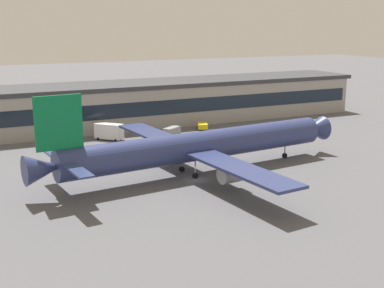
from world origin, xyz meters
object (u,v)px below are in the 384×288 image
Objects in this scene: catering_truck at (109,131)px; pushback_tractor at (202,126)px; crew_van at (172,131)px; airliner at (197,146)px.

pushback_tractor is at bearing 2.54° from catering_truck.
catering_truck is at bearing 166.68° from crew_van.
catering_truck reaches higher than pushback_tractor.
airliner reaches higher than crew_van.
catering_truck is (-27.26, -1.21, 1.24)m from pushback_tractor.
airliner is 9.49× the size of catering_truck.
crew_van is 0.79× the size of catering_truck.
airliner is at bearing -118.44° from pushback_tractor.
airliner is 42.75m from pushback_tractor.
catering_truck is (-15.86, 3.75, 0.83)m from crew_van.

